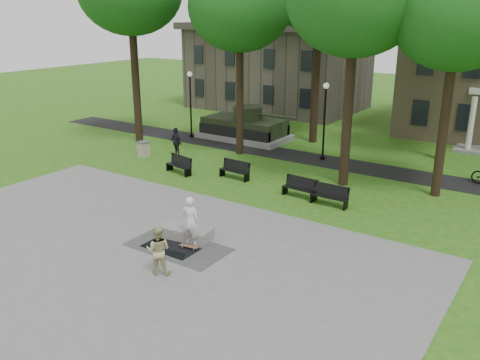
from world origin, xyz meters
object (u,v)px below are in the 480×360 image
object	(u,v)px
skateboarder	(191,221)
trash_bin	(143,149)
friend_watching	(158,250)
park_bench_0	(180,164)
concrete_block	(185,232)

from	to	relation	value
skateboarder	trash_bin	bearing A→B (deg)	-47.41
friend_watching	park_bench_0	bearing A→B (deg)	-80.14
friend_watching	trash_bin	xyz separation A→B (m)	(-11.26, 10.74, -0.42)
concrete_block	park_bench_0	bearing A→B (deg)	132.00
concrete_block	skateboarder	distance (m)	1.06
park_bench_0	trash_bin	size ratio (longest dim) A/B	1.93
skateboarder	park_bench_0	distance (m)	9.51
concrete_block	friend_watching	world-z (taller)	friend_watching
concrete_block	park_bench_0	distance (m)	8.81
friend_watching	skateboarder	bearing A→B (deg)	-104.44
park_bench_0	trash_bin	bearing A→B (deg)	173.36
skateboarder	friend_watching	xyz separation A→B (m)	(0.55, -2.43, -0.11)
concrete_block	trash_bin	bearing A→B (deg)	141.77
friend_watching	trash_bin	bearing A→B (deg)	-70.90
concrete_block	trash_bin	size ratio (longest dim) A/B	2.29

